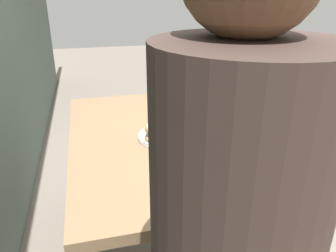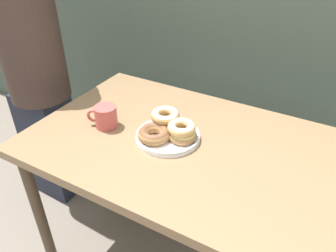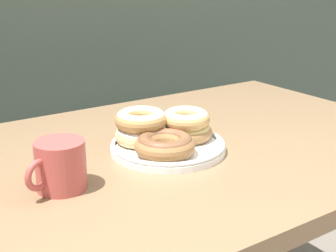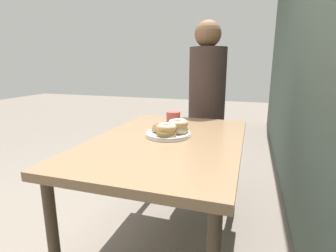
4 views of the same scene
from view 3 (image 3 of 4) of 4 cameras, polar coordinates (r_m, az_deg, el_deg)
dining_table at (r=1.14m, az=1.92°, el=-5.83°), size 1.23×0.81×0.74m
donut_plate at (r=1.06m, az=-0.45°, el=-1.04°), size 0.26×0.27×0.09m
coffee_mug at (r=0.89m, az=-13.06°, el=-4.66°), size 0.13×0.09×0.09m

